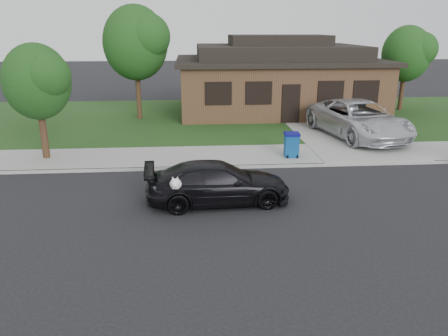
{
  "coord_description": "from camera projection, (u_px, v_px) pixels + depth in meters",
  "views": [
    {
      "loc": [
        -1.5,
        -12.62,
        5.29
      ],
      "look_at": [
        -0.51,
        0.22,
        1.1
      ],
      "focal_mm": 35.0,
      "sensor_mm": 36.0,
      "label": 1
    }
  ],
  "objects": [
    {
      "name": "minivan",
      "position": [
        358.0,
        119.0,
        21.11
      ],
      "size": [
        4.07,
        6.74,
        1.75
      ],
      "primitive_type": "imported",
      "rotation": [
        0.0,
        0.0,
        0.19
      ],
      "color": "silver",
      "rests_on": "driveway"
    },
    {
      "name": "recycling_bin",
      "position": [
        291.0,
        145.0,
        18.04
      ],
      "size": [
        0.64,
        0.67,
        1.01
      ],
      "rotation": [
        0.0,
        0.0,
        -0.05
      ],
      "color": "navy",
      "rests_on": "sidewalk"
    },
    {
      "name": "tree_2",
      "position": [
        39.0,
        81.0,
        17.01
      ],
      "size": [
        2.73,
        2.6,
        4.59
      ],
      "color": "#332114",
      "rests_on": "ground"
    },
    {
      "name": "lawn",
      "position": [
        216.0,
        118.0,
        26.01
      ],
      "size": [
        60.0,
        13.0,
        0.13
      ],
      "primitive_type": "cube",
      "color": "#193814",
      "rests_on": "ground"
    },
    {
      "name": "curb",
      "position": [
        231.0,
        167.0,
        17.01
      ],
      "size": [
        60.0,
        0.12,
        0.12
      ],
      "primitive_type": "cube",
      "color": "gray",
      "rests_on": "ground"
    },
    {
      "name": "sidewalk",
      "position": [
        227.0,
        156.0,
        18.43
      ],
      "size": [
        60.0,
        3.0,
        0.12
      ],
      "primitive_type": "cube",
      "color": "gray",
      "rests_on": "ground"
    },
    {
      "name": "tree_1",
      "position": [
        409.0,
        53.0,
        27.09
      ],
      "size": [
        3.15,
        3.0,
        5.25
      ],
      "color": "#332114",
      "rests_on": "ground"
    },
    {
      "name": "tree_0",
      "position": [
        138.0,
        42.0,
        24.22
      ],
      "size": [
        3.78,
        3.6,
        6.34
      ],
      "color": "#332114",
      "rests_on": "ground"
    },
    {
      "name": "house",
      "position": [
        277.0,
        79.0,
        27.56
      ],
      "size": [
        12.6,
        8.6,
        4.65
      ],
      "color": "#422B1C",
      "rests_on": "ground"
    },
    {
      "name": "driveway",
      "position": [
        330.0,
        127.0,
        23.6
      ],
      "size": [
        4.5,
        13.0,
        0.14
      ],
      "primitive_type": "cube",
      "color": "gray",
      "rests_on": "ground"
    },
    {
      "name": "ground",
      "position": [
        241.0,
        203.0,
        13.71
      ],
      "size": [
        120.0,
        120.0,
        0.0
      ],
      "primitive_type": "plane",
      "color": "black",
      "rests_on": "ground"
    },
    {
      "name": "sedan",
      "position": [
        218.0,
        183.0,
        13.56
      ],
      "size": [
        4.6,
        2.31,
        1.3
      ],
      "rotation": [
        0.0,
        0.0,
        1.64
      ],
      "color": "black",
      "rests_on": "ground"
    }
  ]
}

